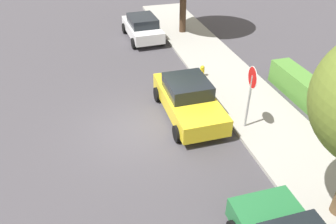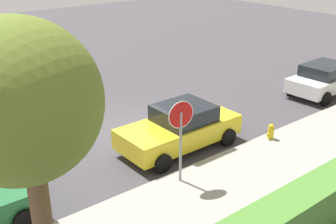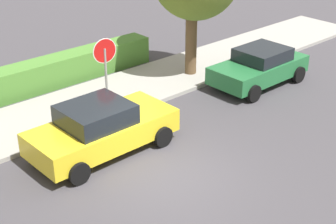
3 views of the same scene
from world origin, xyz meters
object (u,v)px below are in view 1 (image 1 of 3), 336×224
stop_sign (251,88)px  fire_hydrant (202,72)px  parked_car_white (142,27)px  parked_car_yellow (188,99)px

stop_sign → fire_hydrant: 4.68m
parked_car_white → stop_sign: bearing=10.1°
parked_car_yellow → fire_hydrant: (-2.87, 1.72, -0.42)m
stop_sign → parked_car_yellow: stop_sign is taller
parked_car_yellow → parked_car_white: parked_car_yellow is taller
stop_sign → parked_car_white: (-10.50, -1.88, -1.12)m
stop_sign → fire_hydrant: (-4.42, -0.14, -1.52)m
parked_car_white → fire_hydrant: (6.07, 1.74, -0.40)m
fire_hydrant → stop_sign: bearing=1.8°
stop_sign → parked_car_yellow: size_ratio=0.62×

